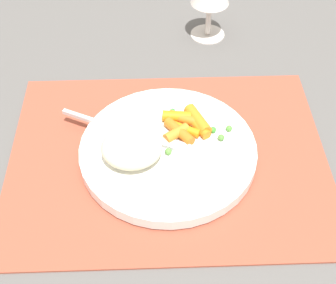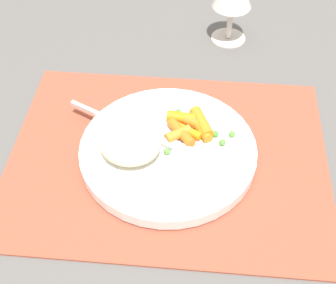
# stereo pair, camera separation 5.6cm
# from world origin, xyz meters

# --- Properties ---
(ground_plane) EXTENTS (2.40, 2.40, 0.00)m
(ground_plane) POSITION_xyz_m (0.00, 0.00, 0.00)
(ground_plane) COLOR #565451
(placemat) EXTENTS (0.44, 0.34, 0.01)m
(placemat) POSITION_xyz_m (0.00, 0.00, 0.00)
(placemat) COLOR #9E4733
(placemat) RESTS_ON ground_plane
(plate) EXTENTS (0.24, 0.24, 0.02)m
(plate) POSITION_xyz_m (0.00, 0.00, 0.01)
(plate) COLOR white
(plate) RESTS_ON placemat
(rice_mound) EXTENTS (0.08, 0.07, 0.04)m
(rice_mound) POSITION_xyz_m (-0.05, -0.02, 0.04)
(rice_mound) COLOR beige
(rice_mound) RESTS_ON plate
(carrot_portion) EXTENTS (0.07, 0.07, 0.02)m
(carrot_portion) POSITION_xyz_m (0.03, 0.04, 0.03)
(carrot_portion) COLOR orange
(carrot_portion) RESTS_ON plate
(pea_scatter) EXTENTS (0.10, 0.09, 0.01)m
(pea_scatter) POSITION_xyz_m (0.03, 0.03, 0.03)
(pea_scatter) COLOR #5A9B3E
(pea_scatter) RESTS_ON plate
(fork) EXTENTS (0.18, 0.10, 0.01)m
(fork) POSITION_xyz_m (-0.04, 0.02, 0.03)
(fork) COLOR silver
(fork) RESTS_ON plate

